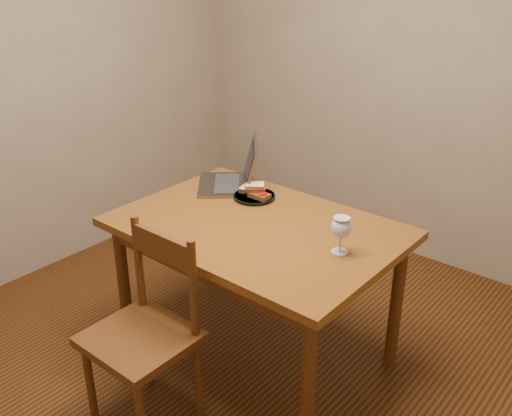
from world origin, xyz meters
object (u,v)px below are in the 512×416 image
Objects in this scene: laptop at (235,175)px; chair at (144,325)px; table at (257,241)px; plate at (254,197)px; milk_glass at (341,235)px.

chair is at bearing -22.72° from laptop.
chair reaches higher than table.
laptop is at bearing 108.28° from chair.
plate is at bearing 131.96° from table.
milk_glass reaches higher than table.
chair is 0.91m from plate.
laptop is (-0.31, 0.92, 0.32)m from chair.
plate is 0.68m from milk_glass.
table is 0.32m from plate.
plate is at bearing 162.13° from milk_glass.
milk_glass is (0.53, 0.65, 0.34)m from chair.
table is 0.51m from laptop.
table is at bearing -48.04° from plate.
laptop is at bearing 143.79° from table.
chair is at bearing -128.88° from milk_glass.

